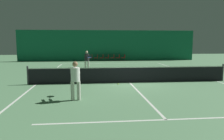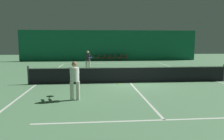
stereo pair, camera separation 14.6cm
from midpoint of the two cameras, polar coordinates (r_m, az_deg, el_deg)
ground_plane at (r=13.28m, az=5.00°, el=-3.29°), size 60.00×60.00×0.00m
backdrop_curtain at (r=28.62m, az=-0.47°, el=6.41°), size 23.00×0.12×3.94m
court_line_baseline_far at (r=24.97m, az=0.24°, el=1.74°), size 11.00×0.10×0.00m
court_line_service_far at (r=19.54m, az=1.73°, el=0.17°), size 8.25×0.10×0.00m
court_line_service_near at (r=7.27m, az=14.04°, el=-12.53°), size 8.25×0.10×0.00m
court_line_sideline_left at (r=13.46m, az=-18.77°, el=-3.50°), size 0.10×23.80×0.00m
court_line_sideline_right at (r=15.23m, az=25.86°, el=-2.63°), size 0.10×23.80×0.00m
court_line_centre at (r=13.28m, az=5.00°, el=-3.28°), size 0.10×12.80×0.00m
tennis_net at (r=13.19m, az=5.02°, el=-1.11°), size 12.00×0.10×1.07m
player_near at (r=9.30m, az=-9.29°, el=-1.96°), size 0.48×1.36×1.64m
player_far at (r=18.98m, az=-6.07°, el=2.88°), size 0.66×1.40×1.68m
courtside_chair_0 at (r=28.04m, az=-4.91°, el=3.32°), size 0.44×0.44×0.84m
courtside_chair_1 at (r=28.05m, az=-3.47°, el=3.34°), size 0.44×0.44×0.84m
courtside_chair_2 at (r=28.08m, az=-2.04°, el=3.35°), size 0.44×0.44×0.84m
courtside_chair_3 at (r=28.12m, az=-0.61°, el=3.36°), size 0.44×0.44×0.84m
courtside_chair_4 at (r=28.19m, az=0.81°, el=3.37°), size 0.44×0.44×0.84m
courtside_chair_5 at (r=28.27m, az=2.23°, el=3.38°), size 0.44×0.44×0.84m
courtside_chair_6 at (r=28.36m, az=3.64°, el=3.38°), size 0.44×0.44×0.84m
tennis_ball at (r=12.65m, az=2.01°, el=-3.65°), size 0.07×0.07×0.07m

